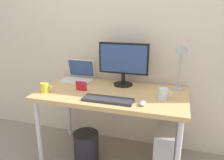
# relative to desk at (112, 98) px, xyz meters

# --- Properties ---
(ground_plane) EXTENTS (6.00, 6.00, 0.00)m
(ground_plane) POSITION_rel_desk_xyz_m (0.00, 0.00, -0.69)
(ground_plane) COLOR gray
(back_wall) EXTENTS (4.40, 0.04, 2.60)m
(back_wall) POSITION_rel_desk_xyz_m (0.00, 0.43, 0.61)
(back_wall) COLOR beige
(back_wall) RESTS_ON ground_plane
(desk) EXTENTS (1.42, 0.74, 0.75)m
(desk) POSITION_rel_desk_xyz_m (0.00, 0.00, 0.00)
(desk) COLOR tan
(desk) RESTS_ON ground_plane
(monitor) EXTENTS (0.52, 0.20, 0.44)m
(monitor) POSITION_rel_desk_xyz_m (0.05, 0.24, 0.32)
(monitor) COLOR black
(monitor) RESTS_ON desk
(laptop) EXTENTS (0.32, 0.27, 0.23)m
(laptop) POSITION_rel_desk_xyz_m (-0.47, 0.25, 0.12)
(laptop) COLOR silver
(laptop) RESTS_ON desk
(desk_lamp) EXTENTS (0.11, 0.16, 0.49)m
(desk_lamp) POSITION_rel_desk_xyz_m (0.61, 0.24, 0.41)
(desk_lamp) COLOR #B2B2B7
(desk_lamp) RESTS_ON desk
(keyboard) EXTENTS (0.44, 0.14, 0.02)m
(keyboard) POSITION_rel_desk_xyz_m (0.03, -0.23, 0.08)
(keyboard) COLOR #333338
(keyboard) RESTS_ON desk
(mouse) EXTENTS (0.06, 0.09, 0.03)m
(mouse) POSITION_rel_desk_xyz_m (0.33, -0.23, 0.08)
(mouse) COLOR #B2B2B7
(mouse) RESTS_ON desk
(coffee_mug) EXTENTS (0.11, 0.08, 0.09)m
(coffee_mug) POSITION_rel_desk_xyz_m (-0.61, -0.19, 0.11)
(coffee_mug) COLOR yellow
(coffee_mug) RESTS_ON desk
(glass_cup) EXTENTS (0.12, 0.08, 0.10)m
(glass_cup) POSITION_rel_desk_xyz_m (0.48, -0.03, 0.11)
(glass_cup) COLOR silver
(glass_cup) RESTS_ON desk
(photo_frame) EXTENTS (0.11, 0.02, 0.09)m
(photo_frame) POSITION_rel_desk_xyz_m (-0.30, -0.05, 0.11)
(photo_frame) COLOR red
(photo_frame) RESTS_ON desk
(computer_tower) EXTENTS (0.18, 0.36, 0.42)m
(computer_tower) POSITION_rel_desk_xyz_m (0.53, 0.03, -0.48)
(computer_tower) COLOR #B2B2B7
(computer_tower) RESTS_ON ground_plane
(wastebasket) EXTENTS (0.26, 0.26, 0.30)m
(wastebasket) POSITION_rel_desk_xyz_m (-0.26, -0.07, -0.54)
(wastebasket) COLOR #232328
(wastebasket) RESTS_ON ground_plane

